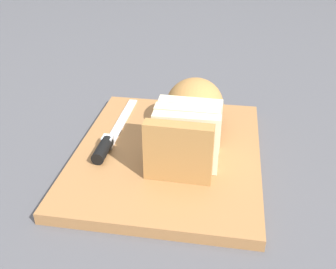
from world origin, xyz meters
name	(u,v)px	position (x,y,z in m)	size (l,w,h in m)	color
ground_plane	(168,158)	(0.00, 0.00, 0.00)	(3.00, 3.00, 0.00)	#4C4C51
cutting_board	(168,154)	(0.00, 0.00, 0.01)	(0.38, 0.31, 0.02)	#9E6B3D
bread_loaf	(191,117)	(-0.04, 0.03, 0.07)	(0.24, 0.11, 0.10)	#A8753D
bread_knife	(108,142)	(0.01, -0.11, 0.03)	(0.24, 0.02, 0.02)	silver
crumb_near_knife	(199,162)	(0.03, 0.06, 0.02)	(0.01, 0.01, 0.01)	#A8753D
crumb_near_loaf	(177,151)	(0.01, 0.02, 0.02)	(0.00, 0.00, 0.00)	#A8753D
crumb_stray_left	(209,151)	(0.00, 0.07, 0.02)	(0.00, 0.00, 0.00)	#A8753D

